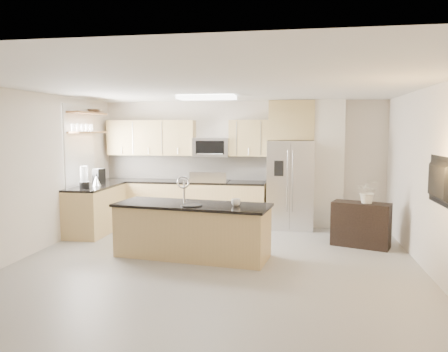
% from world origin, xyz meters
% --- Properties ---
extents(floor, '(6.50, 6.50, 0.00)m').
position_xyz_m(floor, '(0.00, 0.00, 0.00)').
color(floor, gray).
rests_on(floor, ground).
extents(ceiling, '(6.00, 6.50, 0.02)m').
position_xyz_m(ceiling, '(0.00, 0.00, 2.60)').
color(ceiling, silver).
rests_on(ceiling, wall_back).
extents(wall_back, '(6.00, 0.02, 2.60)m').
position_xyz_m(wall_back, '(0.00, 3.25, 1.30)').
color(wall_back, silver).
rests_on(wall_back, floor).
extents(wall_front, '(6.00, 0.02, 2.60)m').
position_xyz_m(wall_front, '(0.00, -3.25, 1.30)').
color(wall_front, silver).
rests_on(wall_front, floor).
extents(wall_left, '(0.02, 6.50, 2.60)m').
position_xyz_m(wall_left, '(-3.00, 0.00, 1.30)').
color(wall_left, silver).
rests_on(wall_left, floor).
extents(wall_right, '(0.02, 6.50, 2.60)m').
position_xyz_m(wall_right, '(3.00, 0.00, 1.30)').
color(wall_right, silver).
rests_on(wall_right, floor).
extents(back_counter, '(3.55, 0.66, 1.44)m').
position_xyz_m(back_counter, '(-1.23, 2.93, 0.47)').
color(back_counter, tan).
rests_on(back_counter, floor).
extents(left_counter, '(0.66, 1.50, 0.92)m').
position_xyz_m(left_counter, '(-2.67, 1.85, 0.46)').
color(left_counter, tan).
rests_on(left_counter, floor).
extents(range, '(0.76, 0.64, 1.14)m').
position_xyz_m(range, '(-0.60, 2.92, 0.47)').
color(range, black).
rests_on(range, floor).
extents(upper_cabinets, '(3.50, 0.33, 0.75)m').
position_xyz_m(upper_cabinets, '(-1.30, 3.09, 1.83)').
color(upper_cabinets, tan).
rests_on(upper_cabinets, wall_back).
extents(microwave, '(0.76, 0.40, 0.40)m').
position_xyz_m(microwave, '(-0.60, 3.04, 1.63)').
color(microwave, silver).
rests_on(microwave, upper_cabinets).
extents(refrigerator, '(0.92, 0.78, 1.78)m').
position_xyz_m(refrigerator, '(1.06, 2.87, 0.89)').
color(refrigerator, silver).
rests_on(refrigerator, floor).
extents(partition_column, '(0.60, 0.30, 2.60)m').
position_xyz_m(partition_column, '(1.82, 3.10, 1.30)').
color(partition_column, white).
rests_on(partition_column, floor).
extents(window, '(0.04, 1.15, 1.65)m').
position_xyz_m(window, '(-2.98, 1.85, 1.65)').
color(window, white).
rests_on(window, wall_left).
extents(shelf_lower, '(0.30, 1.20, 0.04)m').
position_xyz_m(shelf_lower, '(-2.85, 1.95, 1.95)').
color(shelf_lower, brown).
rests_on(shelf_lower, wall_left).
extents(shelf_upper, '(0.30, 1.20, 0.04)m').
position_xyz_m(shelf_upper, '(-2.85, 1.95, 2.32)').
color(shelf_upper, brown).
rests_on(shelf_upper, wall_left).
extents(ceiling_fixture, '(1.00, 0.50, 0.06)m').
position_xyz_m(ceiling_fixture, '(-0.40, 1.60, 2.56)').
color(ceiling_fixture, white).
rests_on(ceiling_fixture, ceiling).
extents(island, '(2.52, 1.19, 1.27)m').
position_xyz_m(island, '(-0.43, 0.56, 0.42)').
color(island, tan).
rests_on(island, floor).
extents(credenza, '(1.03, 0.69, 0.76)m').
position_xyz_m(credenza, '(2.28, 1.61, 0.38)').
color(credenza, black).
rests_on(credenza, floor).
extents(cup, '(0.16, 0.16, 0.11)m').
position_xyz_m(cup, '(0.28, 0.47, 0.90)').
color(cup, white).
rests_on(cup, island).
extents(platter, '(0.35, 0.35, 0.02)m').
position_xyz_m(platter, '(-0.39, 0.38, 0.85)').
color(platter, black).
rests_on(platter, island).
extents(blender, '(0.18, 0.18, 0.42)m').
position_xyz_m(blender, '(-2.67, 1.42, 1.10)').
color(blender, black).
rests_on(blender, left_counter).
extents(kettle, '(0.18, 0.18, 0.22)m').
position_xyz_m(kettle, '(-2.62, 1.81, 1.02)').
color(kettle, silver).
rests_on(kettle, left_counter).
extents(coffee_maker, '(0.22, 0.24, 0.31)m').
position_xyz_m(coffee_maker, '(-2.70, 2.07, 1.07)').
color(coffee_maker, black).
rests_on(coffee_maker, left_counter).
extents(bowl, '(0.50, 0.50, 0.10)m').
position_xyz_m(bowl, '(-2.85, 2.32, 2.39)').
color(bowl, silver).
rests_on(bowl, shelf_upper).
extents(flower_vase, '(0.60, 0.54, 0.61)m').
position_xyz_m(flower_vase, '(2.37, 1.54, 1.06)').
color(flower_vase, beige).
rests_on(flower_vase, credenza).
extents(television, '(0.14, 1.08, 0.62)m').
position_xyz_m(television, '(2.91, -0.20, 1.35)').
color(television, black).
rests_on(television, wall_right).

